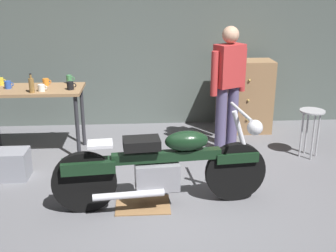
% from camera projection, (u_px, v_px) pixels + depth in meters
% --- Properties ---
extents(ground_plane, '(12.00, 12.00, 0.00)m').
position_uv_depth(ground_plane, '(177.00, 208.00, 4.28)').
color(ground_plane, slate).
extents(back_wall, '(8.00, 0.12, 3.10)m').
position_uv_depth(back_wall, '(162.00, 27.00, 6.42)').
color(back_wall, '#56605B').
rests_on(back_wall, ground_plane).
extents(workbench, '(1.30, 0.64, 0.90)m').
position_uv_depth(workbench, '(32.00, 97.00, 5.41)').
color(workbench, '#99724C').
rests_on(workbench, ground_plane).
extents(motorcycle, '(2.19, 0.62, 1.00)m').
position_uv_depth(motorcycle, '(164.00, 165.00, 4.19)').
color(motorcycle, black).
rests_on(motorcycle, ground_plane).
extents(person_standing, '(0.51, 0.37, 1.67)m').
position_uv_depth(person_standing, '(228.00, 83.00, 5.53)').
color(person_standing, '#584F76').
rests_on(person_standing, ground_plane).
extents(shop_stool, '(0.32, 0.32, 0.64)m').
position_uv_depth(shop_stool, '(311.00, 121.00, 5.39)').
color(shop_stool, '#B2B2B7').
rests_on(shop_stool, ground_plane).
extents(wooden_dresser, '(0.80, 0.47, 1.10)m').
position_uv_depth(wooden_dresser, '(245.00, 96.00, 6.34)').
color(wooden_dresser, '#99724C').
rests_on(wooden_dresser, ground_plane).
extents(drip_tray, '(0.56, 0.40, 0.01)m').
position_uv_depth(drip_tray, '(143.00, 205.00, 4.32)').
color(drip_tray, olive).
rests_on(drip_tray, ground_plane).
extents(storage_bin, '(0.44, 0.32, 0.34)m').
position_uv_depth(storage_bin, '(9.00, 164.00, 4.89)').
color(storage_bin, gray).
rests_on(storage_bin, ground_plane).
extents(mug_yellow_tall, '(0.12, 0.09, 0.10)m').
position_uv_depth(mug_yellow_tall, '(0.00, 81.00, 5.53)').
color(mug_yellow_tall, yellow).
rests_on(mug_yellow_tall, workbench).
extents(mug_white_ceramic, '(0.12, 0.09, 0.09)m').
position_uv_depth(mug_white_ceramic, '(41.00, 88.00, 5.21)').
color(mug_white_ceramic, white).
rests_on(mug_white_ceramic, workbench).
extents(mug_orange_travel, '(0.11, 0.08, 0.09)m').
position_uv_depth(mug_orange_travel, '(46.00, 82.00, 5.51)').
color(mug_orange_travel, orange).
rests_on(mug_orange_travel, workbench).
extents(mug_green_speckled, '(0.11, 0.07, 0.11)m').
position_uv_depth(mug_green_speckled, '(69.00, 79.00, 5.61)').
color(mug_green_speckled, '#3D7F4C').
rests_on(mug_green_speckled, workbench).
extents(mug_black_matte, '(0.12, 0.09, 0.10)m').
position_uv_depth(mug_black_matte, '(70.00, 86.00, 5.28)').
color(mug_black_matte, black).
rests_on(mug_black_matte, workbench).
extents(mug_blue_enamel, '(0.12, 0.08, 0.10)m').
position_uv_depth(mug_blue_enamel, '(8.00, 85.00, 5.34)').
color(mug_blue_enamel, '#2D51AD').
rests_on(mug_blue_enamel, workbench).
extents(bottle, '(0.06, 0.06, 0.24)m').
position_uv_depth(bottle, '(31.00, 85.00, 5.13)').
color(bottle, olive).
rests_on(bottle, workbench).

